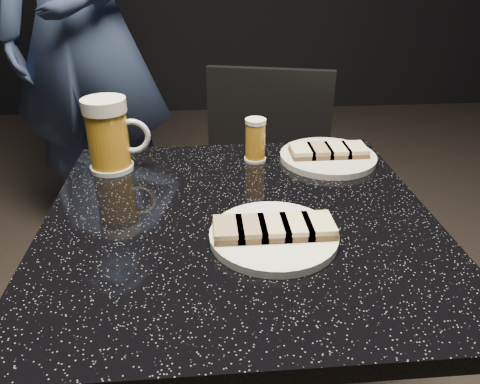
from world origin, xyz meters
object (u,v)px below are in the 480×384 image
Objects in this scene: plate_small at (328,157)px; table at (240,318)px; beer_tumbler at (255,140)px; beer_mug at (109,135)px; plate_large at (274,236)px; chair at (263,194)px; patron at (83,31)px.

plate_small reaches higher than table.
plate_small is 0.17m from beer_tumbler.
plate_small is 0.49m from beer_mug.
plate_large is 0.44m from beer_mug.
patron is at bearing 136.69° from chair.
beer_tumbler is (0.01, 0.33, 0.04)m from plate_large.
plate_large is at bearing -118.57° from plate_small.
plate_small is 0.25× the size of chair.
table is at bearing 121.72° from plate_large.
beer_mug is at bearing -139.34° from chair.
beer_mug reaches higher than plate_large.
chair is at bearing 83.71° from plate_large.
plate_small is at bearing 46.88° from table.
beer_mug is at bearing -63.98° from patron.
patron is 18.49× the size of beer_tumbler.
plate_small is at bearing 61.43° from plate_large.
chair is at bearing 40.66° from beer_mug.
chair reaches higher than plate_small.
plate_small is 0.29× the size of table.
table is at bearing -133.12° from plate_small.
beer_tumbler is at bearing -101.83° from chair.
plate_large and plate_small have the same top height.
beer_tumbler is (0.54, -0.88, -0.11)m from patron.
plate_large is 1.35× the size of beer_mug.
table is 0.39m from beer_tumbler.
beer_tumbler is (-0.17, 0.01, 0.04)m from plate_small.
table is at bearing -41.30° from beer_mug.
chair is at bearing -31.64° from patron.
plate_small is at bearing -39.72° from patron.
beer_mug is 0.60m from chair.
patron is 0.93m from chair.
beer_tumbler reaches higher than plate_small.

